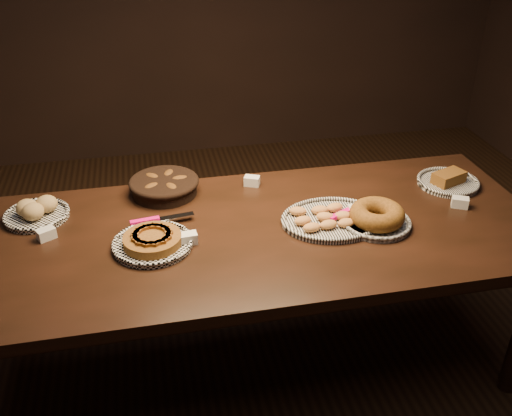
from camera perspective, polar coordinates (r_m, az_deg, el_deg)
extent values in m
plane|color=black|center=(2.81, 0.02, -15.12)|extent=(5.00, 5.00, 0.00)
cube|color=black|center=(2.35, 0.02, -2.62)|extent=(2.40, 1.00, 0.05)
cylinder|color=black|center=(2.92, -22.99, -6.97)|extent=(0.08, 0.08, 0.70)
cylinder|color=black|center=(3.21, 17.83, -2.40)|extent=(0.08, 0.08, 0.70)
torus|color=white|center=(2.26, -10.30, -3.37)|extent=(0.32, 0.32, 0.02)
cylinder|color=#552C11|center=(2.25, -10.32, -3.16)|extent=(0.23, 0.23, 0.04)
cube|color=#5D2C10|center=(2.24, -8.80, -2.45)|extent=(0.02, 0.08, 0.01)
cube|color=#5D2C10|center=(2.27, -9.05, -2.09)|extent=(0.06, 0.08, 0.01)
cube|color=#5D2C10|center=(2.29, -9.60, -1.86)|extent=(0.08, 0.06, 0.01)
cube|color=#5D2C10|center=(2.29, -10.31, -1.80)|extent=(0.08, 0.03, 0.01)
cube|color=#5D2C10|center=(2.29, -11.03, -1.94)|extent=(0.08, 0.05, 0.01)
cube|color=#5D2C10|center=(2.28, -11.62, -2.23)|extent=(0.07, 0.07, 0.01)
cube|color=#5D2C10|center=(2.25, -11.93, -2.62)|extent=(0.04, 0.08, 0.01)
cube|color=#5D2C10|center=(2.23, -11.89, -3.02)|extent=(0.04, 0.08, 0.01)
cube|color=#5D2C10|center=(2.21, -11.50, -3.34)|extent=(0.07, 0.07, 0.01)
cube|color=#5D2C10|center=(2.19, -10.84, -3.51)|extent=(0.08, 0.05, 0.01)
cube|color=#5D2C10|center=(2.19, -10.06, -3.47)|extent=(0.08, 0.03, 0.01)
cube|color=#5D2C10|center=(2.20, -9.37, -3.23)|extent=(0.08, 0.06, 0.01)
cube|color=#5D2C10|center=(2.22, -8.91, -2.87)|extent=(0.05, 0.08, 0.01)
cube|color=#FF0C85|center=(2.38, -11.05, -1.28)|extent=(0.12, 0.04, 0.02)
cube|color=silver|center=(2.40, -7.99, -0.83)|extent=(0.15, 0.05, 0.00)
torus|color=black|center=(2.40, 7.63, -1.00)|extent=(0.35, 0.35, 0.02)
ellipsoid|color=#B06A33|center=(2.31, 5.60, -1.94)|extent=(0.08, 0.06, 0.04)
ellipsoid|color=#B06A33|center=(2.33, 7.26, -1.65)|extent=(0.08, 0.06, 0.04)
ellipsoid|color=#B06A33|center=(2.35, 9.02, -1.47)|extent=(0.08, 0.05, 0.04)
ellipsoid|color=#B06A33|center=(2.39, 10.98, -1.21)|extent=(0.08, 0.05, 0.04)
ellipsoid|color=#B06A33|center=(2.35, 4.70, -1.26)|extent=(0.08, 0.06, 0.04)
ellipsoid|color=#B06A33|center=(2.38, 6.91, -0.87)|extent=(0.08, 0.07, 0.04)
ellipsoid|color=#B06A33|center=(2.40, 8.67, -0.76)|extent=(0.08, 0.06, 0.04)
ellipsoid|color=#B06A33|center=(2.43, 10.55, -0.50)|extent=(0.08, 0.07, 0.04)
ellipsoid|color=#B06A33|center=(2.41, 4.21, -0.31)|extent=(0.08, 0.07, 0.04)
ellipsoid|color=#B06A33|center=(2.43, 6.40, -0.19)|extent=(0.08, 0.05, 0.04)
ellipsoid|color=#B06A33|center=(2.46, 7.89, 0.07)|extent=(0.08, 0.06, 0.04)
torus|color=black|center=(2.41, 11.93, -1.28)|extent=(0.29, 0.29, 0.02)
torus|color=brown|center=(2.39, 12.01, -0.63)|extent=(0.26, 0.26, 0.08)
cube|color=#FF0C85|center=(2.41, 8.41, -0.63)|extent=(0.12, 0.08, 0.02)
cube|color=silver|center=(2.50, 10.46, 0.26)|extent=(0.15, 0.10, 0.00)
cylinder|color=black|center=(2.62, -9.15, 2.13)|extent=(0.37, 0.37, 0.07)
torus|color=black|center=(2.61, -9.19, 2.59)|extent=(0.32, 0.32, 0.02)
ellipsoid|color=#34180A|center=(2.62, -7.61, 2.76)|extent=(0.10, 0.06, 0.04)
ellipsoid|color=#34180A|center=(2.67, -8.71, 3.25)|extent=(0.08, 0.11, 0.04)
ellipsoid|color=#34180A|center=(2.65, -10.33, 2.95)|extent=(0.10, 0.10, 0.04)
ellipsoid|color=#34180A|center=(2.57, -10.40, 1.95)|extent=(0.11, 0.10, 0.04)
ellipsoid|color=#34180A|center=(2.55, -8.44, 1.91)|extent=(0.08, 0.11, 0.04)
torus|color=white|center=(2.58, -21.10, -0.54)|extent=(0.27, 0.27, 0.02)
ellipsoid|color=#9D7948|center=(2.58, -21.93, 0.02)|extent=(0.09, 0.09, 0.07)
ellipsoid|color=#9D7948|center=(2.58, -20.21, 0.39)|extent=(0.09, 0.09, 0.07)
ellipsoid|color=#9D7948|center=(2.54, -21.41, -0.34)|extent=(0.09, 0.09, 0.07)
torus|color=black|center=(2.82, 18.66, 2.58)|extent=(0.29, 0.29, 0.02)
cube|color=#552C11|center=(2.81, 18.72, 2.92)|extent=(0.17, 0.13, 0.05)
cube|color=white|center=(2.26, -6.79, -3.04)|extent=(0.07, 0.05, 0.04)
cube|color=white|center=(2.66, -0.41, 2.72)|extent=(0.08, 0.07, 0.04)
cube|color=white|center=(2.46, 10.00, -0.26)|extent=(0.07, 0.05, 0.04)
cube|color=white|center=(2.42, -20.24, -2.44)|extent=(0.08, 0.07, 0.04)
cube|color=white|center=(2.64, 19.72, 0.54)|extent=(0.08, 0.07, 0.04)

